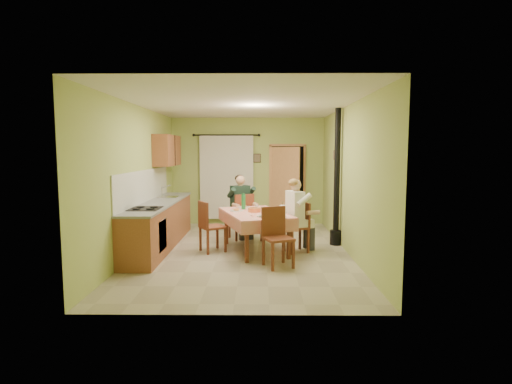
{
  "coord_description": "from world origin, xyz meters",
  "views": [
    {
      "loc": [
        0.33,
        -7.55,
        1.94
      ],
      "look_at": [
        0.25,
        0.1,
        1.15
      ],
      "focal_mm": 28.0,
      "sensor_mm": 36.0,
      "label": 1
    }
  ],
  "objects_px": {
    "chair_left": "(212,237)",
    "man_far": "(241,199)",
    "dining_table": "(255,232)",
    "chair_right": "(297,237)",
    "chair_far": "(241,226)",
    "chair_near": "(278,250)",
    "stove_flue": "(336,196)",
    "man_right": "(297,207)"
  },
  "relations": [
    {
      "from": "chair_left",
      "to": "man_far",
      "type": "xyz_separation_m",
      "value": [
        0.5,
        1.15,
        0.59
      ]
    },
    {
      "from": "dining_table",
      "to": "chair_left",
      "type": "distance_m",
      "value": 0.84
    },
    {
      "from": "man_far",
      "to": "dining_table",
      "type": "bearing_deg",
      "value": -99.8
    },
    {
      "from": "chair_near",
      "to": "stove_flue",
      "type": "xyz_separation_m",
      "value": [
        1.27,
        1.59,
        0.73
      ]
    },
    {
      "from": "chair_near",
      "to": "man_far",
      "type": "relative_size",
      "value": 0.72
    },
    {
      "from": "chair_left",
      "to": "man_right",
      "type": "relative_size",
      "value": 0.71
    },
    {
      "from": "chair_right",
      "to": "man_far",
      "type": "xyz_separation_m",
      "value": [
        -1.13,
        1.16,
        0.59
      ]
    },
    {
      "from": "chair_far",
      "to": "stove_flue",
      "type": "height_order",
      "value": "stove_flue"
    },
    {
      "from": "man_far",
      "to": "chair_right",
      "type": "bearing_deg",
      "value": -72.43
    },
    {
      "from": "dining_table",
      "to": "man_far",
      "type": "distance_m",
      "value": 1.24
    },
    {
      "from": "dining_table",
      "to": "chair_right",
      "type": "xyz_separation_m",
      "value": [
        0.8,
        -0.08,
        -0.09
      ]
    },
    {
      "from": "dining_table",
      "to": "chair_right",
      "type": "bearing_deg",
      "value": -23.88
    },
    {
      "from": "man_right",
      "to": "stove_flue",
      "type": "xyz_separation_m",
      "value": [
        0.88,
        0.61,
        0.15
      ]
    },
    {
      "from": "chair_far",
      "to": "chair_right",
      "type": "bearing_deg",
      "value": -72.27
    },
    {
      "from": "man_far",
      "to": "chair_left",
      "type": "bearing_deg",
      "value": -140.48
    },
    {
      "from": "man_right",
      "to": "stove_flue",
      "type": "height_order",
      "value": "stove_flue"
    },
    {
      "from": "chair_far",
      "to": "man_far",
      "type": "height_order",
      "value": "man_far"
    },
    {
      "from": "stove_flue",
      "to": "man_far",
      "type": "bearing_deg",
      "value": 164.59
    },
    {
      "from": "man_far",
      "to": "man_right",
      "type": "height_order",
      "value": "same"
    },
    {
      "from": "chair_near",
      "to": "chair_right",
      "type": "xyz_separation_m",
      "value": [
        0.41,
        0.99,
        -0.0
      ]
    },
    {
      "from": "dining_table",
      "to": "chair_left",
      "type": "height_order",
      "value": "chair_left"
    },
    {
      "from": "chair_near",
      "to": "chair_left",
      "type": "bearing_deg",
      "value": -62.13
    },
    {
      "from": "dining_table",
      "to": "stove_flue",
      "type": "height_order",
      "value": "stove_flue"
    },
    {
      "from": "chair_far",
      "to": "chair_near",
      "type": "bearing_deg",
      "value": -98.23
    },
    {
      "from": "chair_far",
      "to": "stove_flue",
      "type": "xyz_separation_m",
      "value": [
        1.99,
        -0.54,
        0.73
      ]
    },
    {
      "from": "chair_near",
      "to": "chair_left",
      "type": "relative_size",
      "value": 1.01
    },
    {
      "from": "dining_table",
      "to": "man_right",
      "type": "relative_size",
      "value": 1.44
    },
    {
      "from": "chair_right",
      "to": "man_far",
      "type": "height_order",
      "value": "man_far"
    },
    {
      "from": "chair_right",
      "to": "man_right",
      "type": "relative_size",
      "value": 0.69
    },
    {
      "from": "chair_near",
      "to": "stove_flue",
      "type": "relative_size",
      "value": 0.36
    },
    {
      "from": "dining_table",
      "to": "chair_near",
      "type": "height_order",
      "value": "chair_near"
    },
    {
      "from": "man_far",
      "to": "man_right",
      "type": "bearing_deg",
      "value": -72.87
    },
    {
      "from": "man_right",
      "to": "chair_left",
      "type": "bearing_deg",
      "value": 67.61
    },
    {
      "from": "dining_table",
      "to": "chair_right",
      "type": "height_order",
      "value": "chair_right"
    },
    {
      "from": "man_right",
      "to": "dining_table",
      "type": "bearing_deg",
      "value": 62.29
    },
    {
      "from": "chair_far",
      "to": "chair_near",
      "type": "xyz_separation_m",
      "value": [
        0.72,
        -2.13,
        -0.0
      ]
    },
    {
      "from": "dining_table",
      "to": "man_right",
      "type": "bearing_deg",
      "value": -24.32
    },
    {
      "from": "dining_table",
      "to": "stove_flue",
      "type": "relative_size",
      "value": 0.72
    },
    {
      "from": "chair_left",
      "to": "man_far",
      "type": "height_order",
      "value": "man_far"
    },
    {
      "from": "chair_near",
      "to": "stove_flue",
      "type": "height_order",
      "value": "stove_flue"
    },
    {
      "from": "dining_table",
      "to": "chair_far",
      "type": "xyz_separation_m",
      "value": [
        -0.32,
        1.07,
        -0.09
      ]
    },
    {
      "from": "chair_right",
      "to": "stove_flue",
      "type": "bearing_deg",
      "value": -76.69
    }
  ]
}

